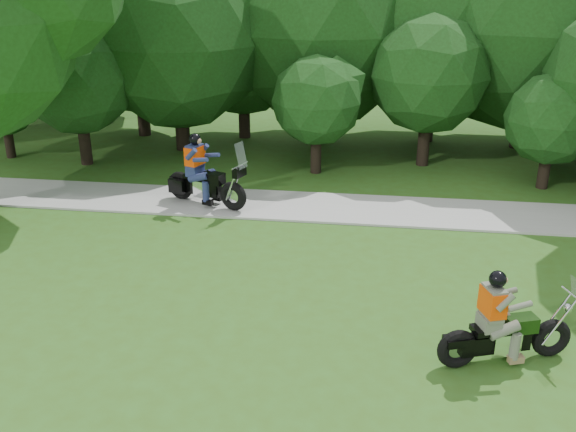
{
  "coord_description": "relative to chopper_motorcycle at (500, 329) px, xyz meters",
  "views": [
    {
      "loc": [
        -0.11,
        -8.27,
        6.32
      ],
      "look_at": [
        -1.89,
        4.52,
        1.13
      ],
      "focal_mm": 40.0,
      "sensor_mm": 36.0,
      "label": 1
    }
  ],
  "objects": [
    {
      "name": "ground",
      "position": [
        -2.11,
        -1.25,
        -0.64
      ],
      "size": [
        100.0,
        100.0,
        0.0
      ],
      "primitive_type": "plane",
      "color": "#335718",
      "rests_on": "ground"
    },
    {
      "name": "walkway",
      "position": [
        -2.11,
        6.75,
        -0.61
      ],
      "size": [
        60.0,
        2.2,
        0.06
      ],
      "primitive_type": "cube",
      "color": "#A3A39E",
      "rests_on": "ground"
    },
    {
      "name": "chopper_motorcycle",
      "position": [
        0.0,
        0.0,
        0.0
      ],
      "size": [
        2.36,
        1.17,
        1.73
      ],
      "rotation": [
        0.0,
        0.0,
        0.34
      ],
      "color": "black",
      "rests_on": "ground"
    },
    {
      "name": "tree_line",
      "position": [
        -1.1,
        13.56,
        3.07
      ],
      "size": [
        39.79,
        12.64,
        7.95
      ],
      "color": "black",
      "rests_on": "ground"
    },
    {
      "name": "touring_motorcycle",
      "position": [
        -6.84,
        6.53,
        0.14
      ],
      "size": [
        2.47,
        1.45,
        1.96
      ],
      "rotation": [
        0.0,
        0.0,
        -0.38
      ],
      "color": "black",
      "rests_on": "walkway"
    }
  ]
}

